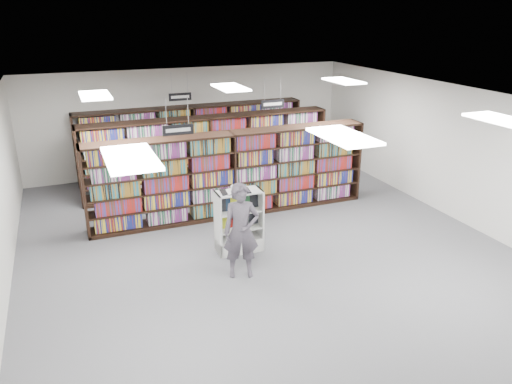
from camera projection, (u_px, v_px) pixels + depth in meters
name	position (u px, v px, depth m)	size (l,w,h in m)	color
floor	(263.00, 247.00, 10.84)	(12.00, 12.00, 0.00)	#4F4F54
ceiling	(264.00, 100.00, 9.72)	(10.00, 12.00, 0.10)	white
wall_back	(190.00, 120.00, 15.51)	(10.00, 0.10, 3.20)	silver
wall_front	(489.00, 353.00, 5.05)	(10.00, 0.10, 3.20)	silver
wall_right	(455.00, 153.00, 12.01)	(0.10, 12.00, 3.20)	silver
bookshelf_row_near	(232.00, 174.00, 12.21)	(7.00, 0.60, 2.10)	black
bookshelf_row_mid	(209.00, 154.00, 13.96)	(7.00, 0.60, 2.10)	black
bookshelf_row_far	(193.00, 140.00, 15.44)	(7.00, 0.60, 2.10)	black
aisle_sign_left	(178.00, 129.00, 10.31)	(0.65, 0.02, 0.80)	#B2B2B7
aisle_sign_right	(273.00, 103.00, 13.09)	(0.65, 0.02, 0.80)	#B2B2B7
aisle_sign_center	(180.00, 96.00, 14.14)	(0.65, 0.02, 0.80)	#B2B2B7
troffer_front_left	(130.00, 158.00, 6.09)	(0.60, 1.20, 0.04)	white
troffer_front_center	(344.00, 136.00, 7.12)	(0.60, 1.20, 0.04)	white
troffer_front_right	(503.00, 120.00, 8.16)	(0.60, 1.20, 0.04)	white
troffer_back_left	(95.00, 95.00, 10.45)	(0.60, 1.20, 0.04)	white
troffer_back_center	(231.00, 87.00, 11.48)	(0.60, 1.20, 0.04)	white
troffer_back_right	(344.00, 81.00, 12.52)	(0.60, 1.20, 0.04)	white
endcap_display	(239.00, 229.00, 10.57)	(0.97, 0.49, 1.35)	silver
open_book	(235.00, 190.00, 10.18)	(0.64, 0.42, 0.13)	black
shopper	(241.00, 231.00, 9.38)	(0.68, 0.45, 1.87)	#4A444E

